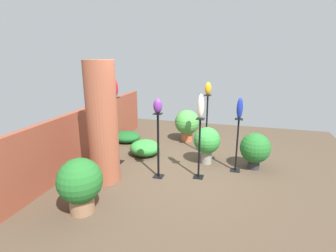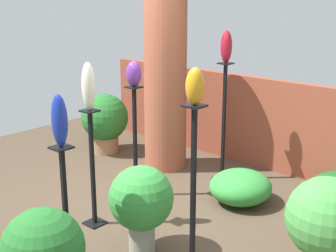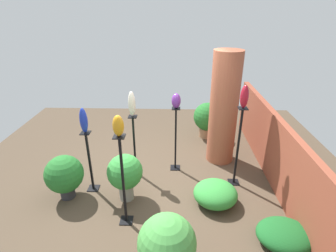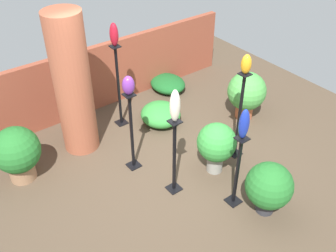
% 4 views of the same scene
% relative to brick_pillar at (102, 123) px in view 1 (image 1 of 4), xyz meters
% --- Properties ---
extents(ground_plane, '(8.00, 8.00, 0.00)m').
position_rel_brick_pillar_xyz_m(ground_plane, '(0.96, -1.35, -1.18)').
color(ground_plane, '#4C3D2D').
extents(brick_wall_back, '(5.60, 0.12, 1.26)m').
position_rel_brick_pillar_xyz_m(brick_wall_back, '(0.96, 0.90, -0.55)').
color(brick_wall_back, brown).
rests_on(brick_wall_back, ground).
extents(brick_pillar, '(0.58, 0.58, 2.36)m').
position_rel_brick_pillar_xyz_m(brick_pillar, '(0.00, 0.00, 0.00)').
color(brick_pillar, '#9E5138').
rests_on(brick_pillar, ground).
extents(pedestal_cobalt, '(0.20, 0.20, 1.17)m').
position_rel_brick_pillar_xyz_m(pedestal_cobalt, '(1.14, -2.50, -0.65)').
color(pedestal_cobalt, black).
rests_on(pedestal_cobalt, ground).
extents(pedestal_violet, '(0.20, 0.20, 1.35)m').
position_rel_brick_pillar_xyz_m(pedestal_violet, '(0.41, -0.98, -0.56)').
color(pedestal_violet, black).
rests_on(pedestal_violet, ground).
extents(pedestal_ruby, '(0.20, 0.20, 1.54)m').
position_rel_brick_pillar_xyz_m(pedestal_ruby, '(0.88, 0.15, -0.47)').
color(pedestal_ruby, black).
rests_on(pedestal_ruby, ground).
extents(pedestal_amber, '(0.20, 0.20, 1.51)m').
position_rel_brick_pillar_xyz_m(pedestal_amber, '(1.93, -1.75, -0.48)').
color(pedestal_amber, black).
rests_on(pedestal_amber, ground).
extents(pedestal_ivory, '(0.20, 0.20, 1.25)m').
position_rel_brick_pillar_xyz_m(pedestal_ivory, '(0.61, -1.78, -0.61)').
color(pedestal_ivory, black).
rests_on(pedestal_ivory, ground).
extents(art_vase_cobalt, '(0.14, 0.13, 0.44)m').
position_rel_brick_pillar_xyz_m(art_vase_cobalt, '(1.14, -2.50, 0.21)').
color(art_vase_cobalt, '#192D9E').
rests_on(art_vase_cobalt, pedestal_cobalt).
extents(art_vase_violet, '(0.18, 0.17, 0.29)m').
position_rel_brick_pillar_xyz_m(art_vase_violet, '(0.41, -0.98, 0.31)').
color(art_vase_violet, '#6B2D8C').
rests_on(art_vase_violet, pedestal_violet).
extents(art_vase_ruby, '(0.15, 0.14, 0.40)m').
position_rel_brick_pillar_xyz_m(art_vase_ruby, '(0.88, 0.15, 0.56)').
color(art_vase_ruby, maroon).
rests_on(art_vase_ruby, pedestal_ruby).
extents(art_vase_amber, '(0.15, 0.15, 0.30)m').
position_rel_brick_pillar_xyz_m(art_vase_amber, '(1.93, -1.75, 0.48)').
color(art_vase_amber, orange).
rests_on(art_vase_amber, pedestal_amber).
extents(art_vase_ivory, '(0.15, 0.13, 0.48)m').
position_rel_brick_pillar_xyz_m(art_vase_ivory, '(0.61, -1.78, 0.31)').
color(art_vase_ivory, beige).
rests_on(art_vase_ivory, pedestal_ivory).
extents(potted_plant_front_right, '(0.66, 0.66, 0.81)m').
position_rel_brick_pillar_xyz_m(potted_plant_front_right, '(1.38, -2.89, -0.72)').
color(potted_plant_front_right, '#2D2D33').
rests_on(potted_plant_front_right, ground).
extents(potted_plant_near_pillar, '(0.61, 0.61, 0.86)m').
position_rel_brick_pillar_xyz_m(potted_plant_near_pillar, '(1.38, -1.83, -0.66)').
color(potted_plant_near_pillar, gray).
rests_on(potted_plant_near_pillar, ground).
extents(potted_plant_front_left, '(0.71, 0.71, 0.91)m').
position_rel_brick_pillar_xyz_m(potted_plant_front_left, '(-1.10, -0.17, -0.67)').
color(potted_plant_front_left, '#936B4C').
rests_on(potted_plant_front_left, ground).
extents(potted_plant_mid_left, '(0.71, 0.71, 0.92)m').
position_rel_brick_pillar_xyz_m(potted_plant_mid_left, '(2.83, -1.07, -0.65)').
color(potted_plant_mid_left, '#B25B38').
rests_on(potted_plant_mid_left, ground).
extents(foliage_bed_east, '(0.72, 0.75, 0.38)m').
position_rel_brick_pillar_xyz_m(foliage_bed_east, '(1.46, -0.29, -0.99)').
color(foliage_bed_east, '#338C38').
rests_on(foliage_bed_east, ground).
extents(foliage_bed_west, '(0.67, 0.80, 0.30)m').
position_rel_brick_pillar_xyz_m(foliage_bed_west, '(2.28, 0.58, -1.03)').
color(foliage_bed_west, '#195923').
rests_on(foliage_bed_west, ground).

